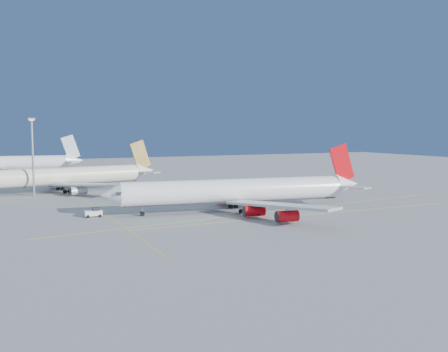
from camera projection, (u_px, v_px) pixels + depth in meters
ground at (263, 208)px, 132.23m from camera, size 500.00×500.00×0.00m
taxiway_lines at (203, 208)px, 131.68m from camera, size 118.86×140.00×0.02m
airliner_virgin at (240, 191)px, 127.04m from camera, size 69.11×61.59×17.07m
airliner_etihad at (64, 176)px, 166.01m from camera, size 65.51×60.02×17.11m
airliner_third at (5, 163)px, 225.41m from camera, size 68.94×62.98×18.52m
pushback_tug at (94, 212)px, 118.65m from camera, size 4.12×2.65×2.26m
light_mast at (33, 150)px, 154.53m from camera, size 2.10×2.10×24.31m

